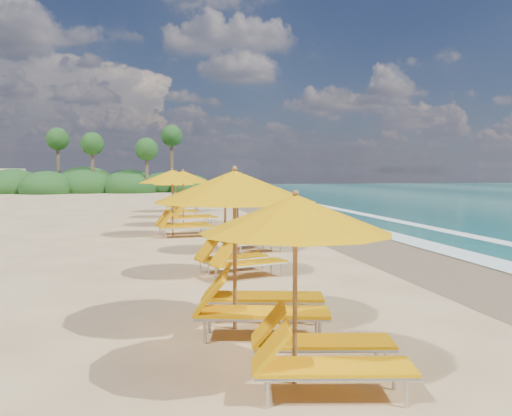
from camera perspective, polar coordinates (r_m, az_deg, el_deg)
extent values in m
plane|color=#D8B87E|center=(20.01, 0.00, -3.43)|extent=(160.00, 160.00, 0.00)
cube|color=#7C644A|center=(21.16, 10.69, -3.08)|extent=(4.00, 160.00, 0.01)
cube|color=white|center=(21.76, 14.36, -2.87)|extent=(1.20, 160.00, 0.01)
cube|color=white|center=(23.22, 21.05, -2.61)|extent=(0.80, 160.00, 0.01)
cylinder|color=olive|center=(6.57, 4.15, -8.84)|extent=(0.06, 0.06, 2.26)
cone|color=#EDA205|center=(6.43, 4.19, -0.66)|extent=(2.71, 2.71, 0.45)
sphere|color=olive|center=(6.41, 4.20, 1.59)|extent=(0.08, 0.08, 0.08)
cylinder|color=olive|center=(8.75, -2.26, -4.63)|extent=(0.06, 0.06, 2.55)
cone|color=#EDA205|center=(8.66, -2.28, 2.31)|extent=(3.14, 3.14, 0.51)
sphere|color=olive|center=(8.65, -2.28, 4.20)|extent=(0.09, 0.09, 0.09)
cylinder|color=olive|center=(13.13, -3.28, -2.33)|extent=(0.06, 0.06, 2.28)
cone|color=#EDA205|center=(13.06, -3.30, 1.81)|extent=(2.95, 2.95, 0.46)
sphere|color=olive|center=(13.05, -3.30, 2.93)|extent=(0.08, 0.08, 0.08)
cylinder|color=olive|center=(16.95, -1.94, -0.94)|extent=(0.06, 0.06, 2.26)
cone|color=#EDA205|center=(16.90, -1.95, 2.23)|extent=(3.06, 3.06, 0.45)
sphere|color=olive|center=(16.89, -1.95, 3.09)|extent=(0.08, 0.08, 0.08)
cylinder|color=olive|center=(21.40, -8.83, 0.47)|extent=(0.06, 0.06, 2.57)
cone|color=#EDA205|center=(21.37, -8.86, 3.32)|extent=(2.95, 2.95, 0.52)
sphere|color=olive|center=(21.36, -8.87, 4.09)|extent=(0.09, 0.09, 0.09)
cylinder|color=olive|center=(25.37, -7.72, 0.97)|extent=(0.06, 0.06, 2.53)
cone|color=#EDA205|center=(25.34, -7.75, 3.35)|extent=(3.03, 3.03, 0.51)
sphere|color=olive|center=(25.33, -7.75, 3.99)|extent=(0.09, 0.09, 0.09)
cylinder|color=olive|center=(29.72, -8.72, 1.10)|extent=(0.06, 0.06, 2.21)
cone|color=#EDA205|center=(29.69, -8.74, 2.87)|extent=(2.42, 2.42, 0.44)
sphere|color=olive|center=(29.69, -8.75, 3.35)|extent=(0.08, 0.08, 0.08)
cylinder|color=olive|center=(33.85, -8.47, 1.70)|extent=(0.06, 0.06, 2.51)
cone|color=#EDA205|center=(33.83, -8.49, 3.47)|extent=(3.05, 3.05, 0.50)
sphere|color=olive|center=(33.82, -8.50, 3.94)|extent=(0.09, 0.09, 0.09)
ellipsoid|color=#163D14|center=(64.52, -13.24, 2.15)|extent=(6.40, 6.40, 4.16)
ellipsoid|color=#163D14|center=(65.86, -17.57, 2.17)|extent=(7.20, 7.20, 4.68)
ellipsoid|color=#163D14|center=(64.45, -21.29, 1.95)|extent=(6.00, 6.00, 3.90)
ellipsoid|color=#163D14|center=(66.51, -9.73, 2.18)|extent=(5.60, 5.60, 3.64)
ellipsoid|color=#163D14|center=(67.20, -24.37, 1.99)|extent=(6.60, 6.60, 4.29)
ellipsoid|color=#163D14|center=(64.68, -7.02, 2.11)|extent=(5.00, 5.00, 3.25)
cylinder|color=brown|center=(62.45, -11.49, 3.84)|extent=(0.36, 0.36, 5.00)
sphere|color=#163D14|center=(62.50, -11.52, 6.13)|extent=(2.60, 2.60, 2.60)
cylinder|color=brown|center=(63.75, -16.90, 4.02)|extent=(0.36, 0.36, 5.60)
sphere|color=#163D14|center=(63.82, -16.95, 6.53)|extent=(2.60, 2.60, 2.60)
cylinder|color=brown|center=(66.23, -20.20, 4.20)|extent=(0.36, 0.36, 6.20)
sphere|color=#163D14|center=(66.32, -20.26, 6.88)|extent=(2.60, 2.60, 2.60)
cylinder|color=brown|center=(66.52, -8.90, 4.65)|extent=(0.36, 0.36, 6.80)
sphere|color=#163D14|center=(66.65, -8.93, 7.58)|extent=(2.60, 2.60, 2.60)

